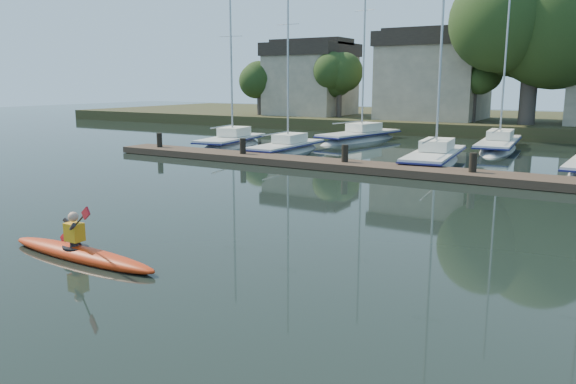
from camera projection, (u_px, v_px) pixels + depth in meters
The scene contains 9 objects.
ground at pixel (211, 255), 13.74m from camera, with size 160.00×160.00×0.00m, color black.
kayak at pixel (79, 251), 13.43m from camera, with size 4.96×1.09×1.58m.
dock at pixel (405, 170), 25.47m from camera, with size 34.00×2.00×1.80m.
sailboat_0 at pixel (231, 150), 36.60m from camera, with size 3.32×7.93×12.19m.
sailboat_1 at pixel (286, 156), 33.41m from camera, with size 2.10×7.84×12.76m.
sailboat_2 at pixel (434, 167), 29.07m from camera, with size 3.00×9.23×15.00m.
sailboat_5 at pixel (359, 143), 40.12m from camera, with size 3.88×9.56×15.43m.
sailboat_6 at pixel (498, 152), 34.99m from camera, with size 2.79×9.92×15.57m.
shore at pixel (533, 93), 46.19m from camera, with size 90.00×25.25×12.75m.
Camera 1 is at (8.41, -10.32, 4.18)m, focal length 35.00 mm.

